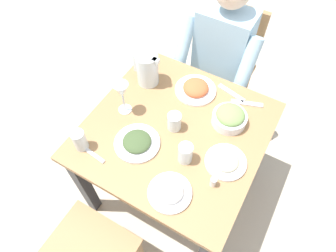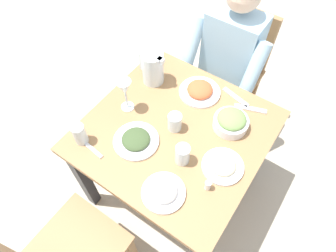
{
  "view_description": "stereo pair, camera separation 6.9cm",
  "coord_description": "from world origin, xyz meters",
  "views": [
    {
      "loc": [
        -0.38,
        0.75,
        1.95
      ],
      "look_at": [
        0.03,
        0.03,
        0.75
      ],
      "focal_mm": 31.82,
      "sensor_mm": 36.0,
      "label": 1
    },
    {
      "loc": [
        -0.44,
        0.71,
        1.95
      ],
      "look_at": [
        0.03,
        0.03,
        0.75
      ],
      "focal_mm": 31.82,
      "sensor_mm": 36.0,
      "label": 2
    }
  ],
  "objects": [
    {
      "name": "ground_plane",
      "position": [
        0.0,
        0.0,
        0.0
      ],
      "size": [
        8.0,
        8.0,
        0.0
      ],
      "primitive_type": "plane",
      "color": "#B7AD99"
    },
    {
      "name": "plate_beans",
      "position": [
        -0.3,
        0.05,
        0.72
      ],
      "size": [
        0.2,
        0.2,
        0.04
      ],
      "color": "white",
      "rests_on": "dining_table"
    },
    {
      "name": "water_glass_center",
      "position": [
        -0.12,
        0.13,
        0.76
      ],
      "size": [
        0.07,
        0.07,
        0.11
      ],
      "primitive_type": "cylinder",
      "color": "silver",
      "rests_on": "dining_table"
    },
    {
      "name": "fork_near",
      "position": [
        -0.15,
        -0.36,
        0.71
      ],
      "size": [
        0.17,
        0.07,
        0.01
      ],
      "primitive_type": "cube",
      "rotation": [
        0.0,
        0.0,
        -0.24
      ],
      "color": "silver",
      "rests_on": "dining_table"
    },
    {
      "name": "plate_yoghurt",
      "position": [
        -0.14,
        0.31,
        0.72
      ],
      "size": [
        0.2,
        0.2,
        0.06
      ],
      "color": "white",
      "rests_on": "dining_table"
    },
    {
      "name": "diner_near",
      "position": [
        0.04,
        -0.57,
        0.65
      ],
      "size": [
        0.48,
        0.53,
        1.18
      ],
      "color": "#9EC6E0",
      "rests_on": "ground_plane"
    },
    {
      "name": "chair_near",
      "position": [
        0.04,
        -0.78,
        0.51
      ],
      "size": [
        0.4,
        0.4,
        0.89
      ],
      "color": "#997047",
      "rests_on": "ground_plane"
    },
    {
      "name": "knife_near",
      "position": [
        0.29,
        0.32,
        0.71
      ],
      "size": [
        0.19,
        0.04,
        0.01
      ],
      "primitive_type": "cube",
      "rotation": [
        0.0,
        0.0,
        -0.12
      ],
      "color": "silver",
      "rests_on": "dining_table"
    },
    {
      "name": "salad_bowl",
      "position": [
        -0.21,
        -0.17,
        0.74
      ],
      "size": [
        0.18,
        0.18,
        0.09
      ],
      "color": "white",
      "rests_on": "dining_table"
    },
    {
      "name": "water_glass_near_right",
      "position": [
        0.34,
        0.31,
        0.76
      ],
      "size": [
        0.06,
        0.06,
        0.11
      ],
      "primitive_type": "cylinder",
      "color": "silver",
      "rests_on": "dining_table"
    },
    {
      "name": "water_glass_far_left",
      "position": [
        0.01,
        -0.01,
        0.75
      ],
      "size": [
        0.07,
        0.07,
        0.1
      ],
      "primitive_type": "cylinder",
      "color": "silver",
      "rests_on": "dining_table"
    },
    {
      "name": "plate_dolmas",
      "position": [
        0.12,
        0.17,
        0.72
      ],
      "size": [
        0.22,
        0.22,
        0.04
      ],
      "color": "white",
      "rests_on": "dining_table"
    },
    {
      "name": "wine_glass",
      "position": [
        0.29,
        0.02,
        0.84
      ],
      "size": [
        0.08,
        0.08,
        0.2
      ],
      "color": "silver",
      "rests_on": "dining_table"
    },
    {
      "name": "fork_far",
      "position": [
        -0.25,
        -0.33,
        0.71
      ],
      "size": [
        0.17,
        0.08,
        0.01
      ],
      "primitive_type": "cube",
      "rotation": [
        0.0,
        0.0,
        0.33
      ],
      "color": "silver",
      "rests_on": "dining_table"
    },
    {
      "name": "water_pitcher",
      "position": [
        0.29,
        -0.21,
        0.8
      ],
      "size": [
        0.16,
        0.12,
        0.19
      ],
      "color": "silver",
      "rests_on": "dining_table"
    },
    {
      "name": "salt_shaker",
      "position": [
        -0.29,
        0.18,
        0.73
      ],
      "size": [
        0.03,
        0.03,
        0.05
      ],
      "color": "white",
      "rests_on": "dining_table"
    },
    {
      "name": "plate_rice_curry",
      "position": [
        0.03,
        -0.28,
        0.72
      ],
      "size": [
        0.23,
        0.23,
        0.06
      ],
      "color": "white",
      "rests_on": "dining_table"
    },
    {
      "name": "dining_table",
      "position": [
        0.0,
        0.0,
        0.58
      ],
      "size": [
        0.88,
        0.88,
        0.7
      ],
      "color": "#997047",
      "rests_on": "ground_plane"
    }
  ]
}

